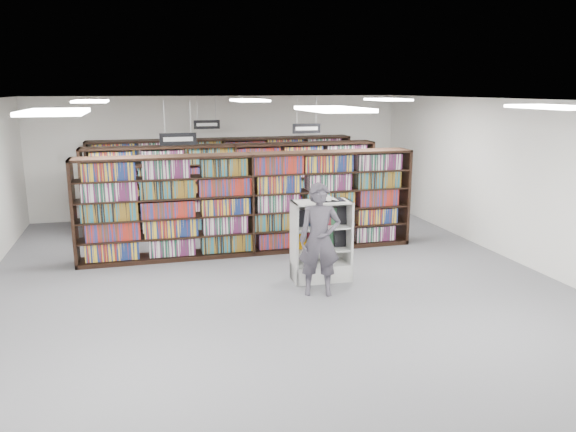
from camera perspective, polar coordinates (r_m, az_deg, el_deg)
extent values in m
plane|color=#525257|center=(10.07, -1.46, -6.86)|extent=(12.00, 12.00, 0.00)
cube|color=silver|center=(9.48, -1.57, 11.66)|extent=(10.00, 12.00, 0.10)
cube|color=white|center=(15.48, -6.74, 6.10)|extent=(10.00, 0.10, 3.20)
cube|color=white|center=(4.30, 18.01, -12.53)|extent=(10.00, 0.10, 3.20)
cube|color=white|center=(11.84, 22.77, 3.12)|extent=(0.10, 12.00, 3.20)
cube|color=black|center=(11.67, -3.79, 1.23)|extent=(7.00, 0.60, 2.10)
cube|color=maroon|center=(11.67, -3.79, 1.23)|extent=(6.88, 0.42, 1.98)
cube|color=black|center=(13.61, -5.45, 2.87)|extent=(7.00, 0.60, 2.10)
cube|color=maroon|center=(13.61, -5.45, 2.87)|extent=(6.88, 0.42, 1.98)
cube|color=black|center=(15.26, -6.52, 3.93)|extent=(7.00, 0.60, 2.10)
cube|color=maroon|center=(15.26, -6.52, 3.93)|extent=(6.88, 0.42, 1.98)
cylinder|color=#B2B2B7|center=(10.24, -12.49, 9.84)|extent=(0.01, 0.01, 0.58)
cylinder|color=#B2B2B7|center=(10.28, -9.92, 9.95)|extent=(0.01, 0.01, 0.58)
cube|color=black|center=(10.28, -11.10, 7.67)|extent=(0.65, 0.02, 0.22)
cube|color=white|center=(10.27, -11.10, 7.67)|extent=(0.52, 0.00, 0.08)
cylinder|color=#B2B2B7|center=(12.72, 0.91, 10.66)|extent=(0.01, 0.01, 0.58)
cylinder|color=#B2B2B7|center=(12.85, 2.89, 10.67)|extent=(0.01, 0.01, 0.58)
cube|color=black|center=(12.80, 1.89, 8.88)|extent=(0.65, 0.02, 0.22)
cube|color=white|center=(12.79, 1.91, 8.87)|extent=(0.52, 0.00, 0.08)
cylinder|color=#B2B2B7|center=(14.31, -9.22, 10.74)|extent=(0.01, 0.01, 0.58)
cylinder|color=#B2B2B7|center=(14.36, -7.38, 10.81)|extent=(0.01, 0.01, 0.58)
cube|color=black|center=(14.35, -8.24, 9.18)|extent=(0.65, 0.02, 0.22)
cube|color=white|center=(14.34, -8.24, 9.18)|extent=(0.52, 0.00, 0.08)
cube|color=white|center=(6.28, -22.60, 9.73)|extent=(0.60, 1.20, 0.04)
cube|color=white|center=(6.60, 4.61, 10.76)|extent=(0.60, 1.20, 0.04)
cube|color=white|center=(8.12, 25.33, 9.98)|extent=(0.60, 1.20, 0.04)
cube|color=white|center=(11.25, -19.40, 10.94)|extent=(0.60, 1.20, 0.04)
cube|color=white|center=(11.44, -3.95, 11.64)|extent=(0.60, 1.20, 0.04)
cube|color=white|center=(12.37, 10.10, 11.57)|extent=(0.60, 1.20, 0.04)
cube|color=silver|center=(10.23, 3.35, -5.64)|extent=(1.05, 0.55, 0.31)
cube|color=silver|center=(9.93, 0.63, -2.73)|extent=(0.05, 0.52, 1.46)
cube|color=silver|center=(10.21, 6.08, -2.37)|extent=(0.05, 0.52, 1.46)
cube|color=silver|center=(10.29, 3.00, -2.20)|extent=(1.04, 0.06, 1.46)
cube|color=silver|center=(9.90, 3.45, 1.43)|extent=(1.05, 0.55, 0.03)
cube|color=silver|center=(10.10, 3.38, -3.40)|extent=(0.97, 0.51, 0.02)
cube|color=silver|center=(9.99, 3.41, -1.11)|extent=(0.97, 0.51, 0.02)
cube|color=black|center=(9.90, 1.12, -0.23)|extent=(0.21, 0.08, 0.31)
cube|color=black|center=(9.94, 2.02, -0.18)|extent=(0.21, 0.08, 0.31)
cube|color=orange|center=(9.98, 2.90, -0.13)|extent=(0.21, 0.08, 0.31)
cube|color=maroon|center=(10.03, 3.78, -0.09)|extent=(0.21, 0.08, 0.31)
cube|color=#1F522F|center=(10.07, 4.65, -0.04)|extent=(0.21, 0.08, 0.31)
cube|color=black|center=(10.12, 5.51, 0.01)|extent=(0.21, 0.08, 0.31)
cube|color=orange|center=(10.01, 1.23, -2.60)|extent=(0.23, 0.07, 0.29)
cube|color=maroon|center=(10.07, 2.62, -2.51)|extent=(0.23, 0.07, 0.29)
cube|color=#1F522F|center=(10.14, 4.00, -2.42)|extent=(0.23, 0.07, 0.29)
cube|color=black|center=(10.22, 5.35, -2.33)|extent=(0.23, 0.07, 0.29)
cube|color=black|center=(9.97, 4.06, 1.63)|extent=(0.58, 0.35, 0.01)
cube|color=silver|center=(9.92, 3.31, 1.65)|extent=(0.26, 0.31, 0.05)
cube|color=silver|center=(10.01, 4.80, 1.73)|extent=(0.26, 0.31, 0.07)
cylinder|color=silver|center=(9.95, 3.95, 1.92)|extent=(0.11, 0.29, 0.10)
imported|color=#444049|center=(9.30, 3.22, -2.43)|extent=(0.79, 0.62, 1.89)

